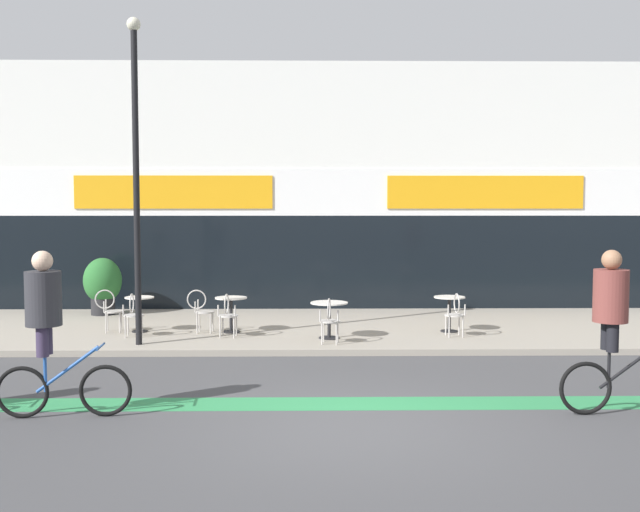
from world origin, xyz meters
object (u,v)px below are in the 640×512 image
at_px(cafe_chair_2_near, 330,318).
at_px(cafe_chair_1_near, 228,312).
at_px(cyclist_1, 615,320).
at_px(cafe_chair_0_near, 133,312).
at_px(cyclist_2, 48,320).
at_px(cafe_chair_0_side, 110,308).
at_px(cafe_chair_3_near, 455,312).
at_px(bistro_table_1, 231,307).
at_px(lamp_post, 136,161).
at_px(bistro_table_2, 329,312).
at_px(bistro_table_3, 449,307).
at_px(planter_pot, 103,284).
at_px(cafe_chair_1_side, 201,308).
at_px(bistro_table_0, 140,307).

bearing_deg(cafe_chair_2_near, cafe_chair_1_near, 77.52).
bearing_deg(cafe_chair_2_near, cyclist_1, -133.05).
height_order(cafe_chair_0_near, cyclist_2, cyclist_2).
height_order(cafe_chair_0_side, cafe_chair_3_near, same).
height_order(bistro_table_1, cafe_chair_2_near, cafe_chair_2_near).
xyz_separation_m(bistro_table_1, lamp_post, (-1.63, -1.34, 2.98)).
bearing_deg(bistro_table_2, lamp_post, -170.73).
height_order(bistro_table_1, bistro_table_3, bistro_table_3).
height_order(cafe_chair_0_side, cyclist_1, cyclist_1).
distance_m(cafe_chair_0_side, cafe_chair_1_near, 2.65).
relative_size(planter_pot, cyclist_1, 0.63).
distance_m(cafe_chair_0_side, planter_pot, 2.67).
bearing_deg(lamp_post, cafe_chair_1_side, 53.13).
xyz_separation_m(bistro_table_1, cyclist_1, (5.70, -5.82, 0.63)).
bearing_deg(bistro_table_0, cafe_chair_0_side, -178.97).
relative_size(bistro_table_3, lamp_post, 0.12).
xyz_separation_m(cafe_chair_0_side, cafe_chair_2_near, (4.59, -1.44, 0.00)).
bearing_deg(lamp_post, cyclist_2, -91.85).
bearing_deg(bistro_table_0, bistro_table_3, -0.68).
xyz_separation_m(bistro_table_1, cafe_chair_1_side, (-0.63, 0.00, -0.01)).
distance_m(cafe_chair_0_side, lamp_post, 3.43).
relative_size(cafe_chair_2_near, cyclist_2, 0.41).
bearing_deg(cyclist_2, bistro_table_3, 38.87).
distance_m(bistro_table_3, cafe_chair_1_side, 5.23).
bearing_deg(cafe_chair_3_near, lamp_post, 92.93).
distance_m(cafe_chair_3_near, lamp_post, 6.95).
bearing_deg(cyclist_1, cyclist_2, 177.80).
xyz_separation_m(bistro_table_1, planter_pot, (-3.39, 2.60, 0.23)).
height_order(cafe_chair_2_near, lamp_post, lamp_post).
relative_size(bistro_table_1, cafe_chair_3_near, 0.82).
distance_m(cafe_chair_1_near, cafe_chair_1_side, 0.88).
bearing_deg(bistro_table_0, cafe_chair_3_near, -6.13).
bearing_deg(cyclist_1, cafe_chair_2_near, 126.93).
xyz_separation_m(bistro_table_2, cafe_chair_2_near, (-0.01, -0.63, -0.01)).
bearing_deg(cafe_chair_3_near, cyclist_1, -171.81).
bearing_deg(cafe_chair_1_near, cafe_chair_0_side, 79.23).
xyz_separation_m(bistro_table_1, cafe_chair_1_near, (-0.01, -0.63, -0.01)).
bearing_deg(bistro_table_0, lamp_post, -78.04).
bearing_deg(cyclist_1, cafe_chair_3_near, 99.33).
bearing_deg(cafe_chair_0_near, bistro_table_3, -88.26).
bearing_deg(bistro_table_0, cafe_chair_2_near, -20.08).
relative_size(cafe_chair_1_near, cafe_chair_2_near, 1.00).
distance_m(bistro_table_2, cafe_chair_3_near, 2.57).
xyz_separation_m(cafe_chair_0_side, cafe_chair_3_near, (7.16, -0.69, 0.00)).
relative_size(cafe_chair_1_side, lamp_post, 0.15).
height_order(cafe_chair_1_near, lamp_post, lamp_post).
bearing_deg(bistro_table_0, planter_pot, 120.07).
distance_m(bistro_table_0, bistro_table_3, 6.53).
xyz_separation_m(cafe_chair_3_near, planter_pot, (-8.00, 3.22, 0.24)).
bearing_deg(cafe_chair_0_near, bistro_table_2, -95.93).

